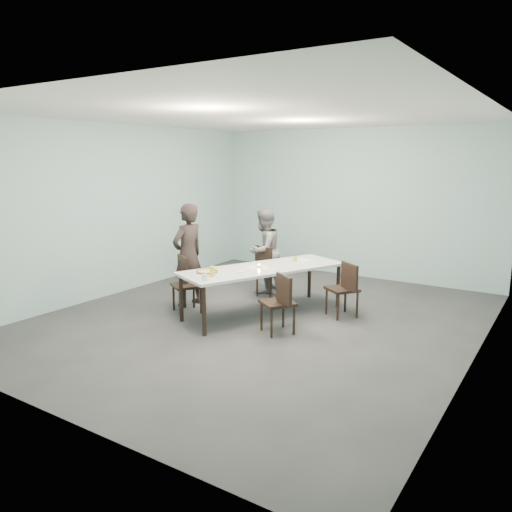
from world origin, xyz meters
The scene contains 16 objects.
ground centered at (0.00, 0.00, 0.00)m, with size 7.00×7.00×0.00m, color #333335.
room_shell centered at (0.00, 0.00, 2.03)m, with size 6.02×7.02×3.01m.
table centered at (-0.11, 0.24, 0.69)m, with size 1.88×2.74×0.75m.
chair_near_left centered at (-1.25, -0.27, 0.50)m, with size 0.64×0.58×0.87m.
chair_far_left centered at (-0.61, 1.19, 0.50)m, with size 0.65×0.52×0.87m.
chair_near_right centered at (0.58, -0.41, 0.50)m, with size 0.63×0.58×0.87m.
chair_far_right centered at (1.03, 0.76, 0.50)m, with size 0.63×0.59×0.87m.
diner_near centered at (-1.41, 0.00, 0.84)m, with size 0.62×0.40×1.69m, color black.
diner_far centered at (-0.81, 1.38, 0.76)m, with size 0.74×0.58×1.53m, color slate.
pizza centered at (-0.59, -0.55, 0.77)m, with size 0.34×0.34×0.04m.
side_plate centered at (-0.23, -0.19, 0.76)m, with size 0.18×0.18×0.01m, color white.
beer_glass centered at (-0.39, -0.67, 0.82)m, with size 0.08×0.08×0.15m, color gold.
water_tumbler centered at (-0.32, -0.93, 0.80)m, with size 0.08×0.08×0.09m, color silver.
tealight centered at (-0.16, 0.20, 0.77)m, with size 0.06×0.06×0.05m.
amber_tumbler centered at (0.07, 0.93, 0.79)m, with size 0.07×0.07×0.08m, color gold.
menu centered at (0.15, 1.04, 0.75)m, with size 0.30×0.22×0.01m, color silver.
Camera 1 is at (3.87, -6.12, 2.40)m, focal length 35.00 mm.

